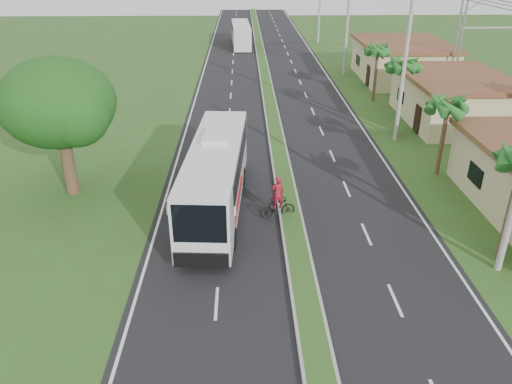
{
  "coord_description": "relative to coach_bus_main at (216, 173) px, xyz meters",
  "views": [
    {
      "loc": [
        -2.38,
        -15.48,
        12.47
      ],
      "look_at": [
        -1.8,
        6.13,
        1.8
      ],
      "focal_mm": 35.0,
      "sensor_mm": 36.0,
      "label": 1
    }
  ],
  "objects": [
    {
      "name": "palm_verge_c",
      "position": [
        12.59,
        11.17,
        3.02
      ],
      "size": [
        2.4,
        2.4,
        5.85
      ],
      "color": "#473321",
      "rests_on": "ground"
    },
    {
      "name": "motorcyclist",
      "position": [
        3.1,
        -1.03,
        -1.29
      ],
      "size": [
        1.91,
        0.88,
        2.27
      ],
      "rotation": [
        0.0,
        0.0,
        0.2
      ],
      "color": "black",
      "rests_on": "ground"
    },
    {
      "name": "palm_verge_b",
      "position": [
        13.19,
        4.17,
        2.26
      ],
      "size": [
        2.4,
        2.4,
        5.05
      ],
      "color": "#473321",
      "rests_on": "ground"
    },
    {
      "name": "utility_pole_d",
      "position": [
        12.29,
        50.17,
        3.32
      ],
      "size": [
        1.6,
        0.28,
        10.5
      ],
      "color": "gray",
      "rests_on": "ground"
    },
    {
      "name": "shop_mid",
      "position": [
        17.79,
        14.17,
        -0.24
      ],
      "size": [
        7.6,
        10.6,
        3.67
      ],
      "color": "#C2B783",
      "rests_on": "ground"
    },
    {
      "name": "lane_edge_right",
      "position": [
        10.49,
        12.17,
        -2.1
      ],
      "size": [
        0.12,
        160.0,
        0.01
      ],
      "primitive_type": "cube",
      "color": "silver",
      "rests_on": "ground"
    },
    {
      "name": "shade_tree",
      "position": [
        -8.32,
        2.19,
        2.93
      ],
      "size": [
        6.3,
        6.0,
        7.54
      ],
      "color": "#473321",
      "rests_on": "ground"
    },
    {
      "name": "lane_edge_left",
      "position": [
        -2.91,
        12.17,
        -2.1
      ],
      "size": [
        0.12,
        160.0,
        0.01
      ],
      "primitive_type": "cube",
      "color": "silver",
      "rests_on": "ground"
    },
    {
      "name": "palm_verge_d",
      "position": [
        13.09,
        20.17,
        2.45
      ],
      "size": [
        2.4,
        2.4,
        5.25
      ],
      "color": "#473321",
      "rests_on": "ground"
    },
    {
      "name": "ground",
      "position": [
        3.79,
        -7.83,
        -2.1
      ],
      "size": [
        180.0,
        180.0,
        0.0
      ],
      "primitive_type": "plane",
      "color": "#354E1C",
      "rests_on": "ground"
    },
    {
      "name": "utility_pole_b",
      "position": [
        12.26,
        10.17,
        4.16
      ],
      "size": [
        3.2,
        0.28,
        12.0
      ],
      "color": "gray",
      "rests_on": "ground"
    },
    {
      "name": "shop_far",
      "position": [
        17.79,
        28.17,
        -0.17
      ],
      "size": [
        8.6,
        11.6,
        3.82
      ],
      "color": "#C2B783",
      "rests_on": "ground"
    },
    {
      "name": "coach_bus_far",
      "position": [
        1.26,
        47.86,
        -0.38
      ],
      "size": [
        2.71,
        10.49,
        3.03
      ],
      "rotation": [
        0.0,
        0.0,
        0.04
      ],
      "color": "silver",
      "rests_on": "ground"
    },
    {
      "name": "road_asphalt",
      "position": [
        3.79,
        12.17,
        -2.09
      ],
      "size": [
        14.0,
        160.0,
        0.02
      ],
      "primitive_type": "cube",
      "color": "black",
      "rests_on": "ground"
    },
    {
      "name": "utility_pole_c",
      "position": [
        12.29,
        30.17,
        3.58
      ],
      "size": [
        1.6,
        0.28,
        11.0
      ],
      "color": "gray",
      "rests_on": "ground"
    },
    {
      "name": "median_strip",
      "position": [
        3.79,
        12.17,
        -1.99
      ],
      "size": [
        1.2,
        160.0,
        0.18
      ],
      "color": "gray",
      "rests_on": "ground"
    },
    {
      "name": "coach_bus_main",
      "position": [
        0.0,
        0.0,
        0.0
      ],
      "size": [
        3.22,
        11.93,
        3.81
      ],
      "rotation": [
        0.0,
        0.0,
        -0.07
      ],
      "color": "silver",
      "rests_on": "ground"
    }
  ]
}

